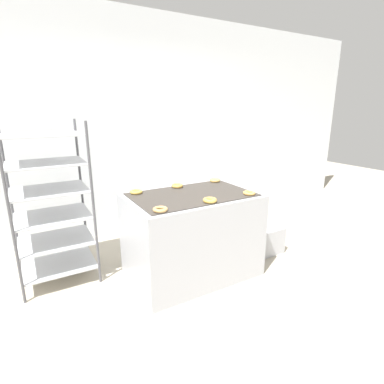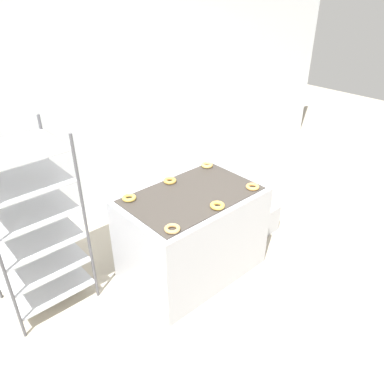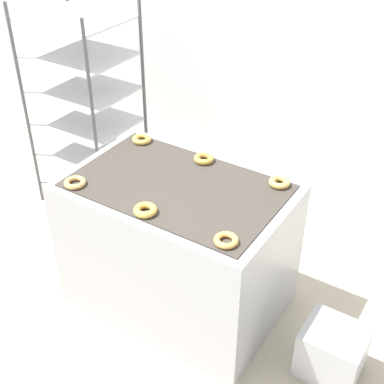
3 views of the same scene
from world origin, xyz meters
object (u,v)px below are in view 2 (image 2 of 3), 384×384
at_px(fryer_machine, 192,234).
at_px(donut_near_right, 252,187).
at_px(donut_far_left, 129,198).
at_px(donut_far_center, 170,181).
at_px(baking_rack_cart, 31,224).
at_px(donut_near_left, 172,229).
at_px(donut_near_center, 217,206).
at_px(glaze_bin, 260,218).
at_px(donut_far_right, 207,165).

height_order(fryer_machine, donut_near_right, donut_near_right).
height_order(fryer_machine, donut_far_left, donut_far_left).
bearing_deg(donut_far_left, donut_far_center, 0.59).
xyz_separation_m(donut_far_left, donut_far_center, (0.44, 0.00, 0.00)).
relative_size(fryer_machine, baking_rack_cart, 0.80).
distance_m(donut_near_left, donut_near_center, 0.47).
distance_m(donut_near_right, donut_far_left, 1.08).
distance_m(fryer_machine, donut_near_right, 0.69).
height_order(baking_rack_cart, donut_far_center, baking_rack_cart).
xyz_separation_m(baking_rack_cart, donut_far_center, (1.17, -0.28, 0.08)).
relative_size(fryer_machine, glaze_bin, 3.81).
distance_m(baking_rack_cart, donut_far_center, 1.21).
relative_size(glaze_bin, donut_far_center, 2.74).
relative_size(baking_rack_cart, donut_near_center, 12.66).
relative_size(fryer_machine, donut_far_right, 10.58).
bearing_deg(donut_near_left, donut_far_center, 52.17).
bearing_deg(donut_far_center, donut_near_right, -50.54).
relative_size(baking_rack_cart, donut_far_center, 13.05).
height_order(baking_rack_cart, glaze_bin, baking_rack_cart).
distance_m(donut_near_right, donut_far_right, 0.58).
relative_size(donut_far_center, donut_far_right, 1.01).
bearing_deg(donut_far_right, fryer_machine, -147.52).
height_order(baking_rack_cart, donut_far_left, baking_rack_cart).
bearing_deg(donut_far_left, glaze_bin, -12.39).
relative_size(donut_near_center, donut_far_right, 1.05).
bearing_deg(fryer_machine, donut_near_right, -31.36).
bearing_deg(baking_rack_cart, fryer_machine, -25.99).
distance_m(fryer_machine, donut_far_center, 0.52).
bearing_deg(glaze_bin, donut_near_center, -164.78).
height_order(glaze_bin, donut_near_right, donut_near_right).
bearing_deg(donut_far_center, donut_near_center, -88.36).
distance_m(donut_near_center, donut_far_left, 0.74).
bearing_deg(baking_rack_cart, donut_near_center, -36.25).
relative_size(donut_near_left, donut_far_left, 1.01).
xyz_separation_m(baking_rack_cart, donut_near_left, (0.72, -0.87, 0.08)).
xyz_separation_m(glaze_bin, donut_near_left, (-1.45, -0.27, 0.70)).
bearing_deg(donut_near_right, donut_far_left, 148.15).
height_order(donut_near_left, donut_near_right, same).
height_order(donut_near_center, donut_near_right, donut_near_center).
bearing_deg(donut_near_center, glaze_bin, 15.22).
height_order(baking_rack_cart, donut_near_center, baking_rack_cart).
distance_m(baking_rack_cart, glaze_bin, 2.33).
relative_size(donut_near_left, donut_far_center, 1.02).
height_order(donut_near_center, donut_far_right, same).
relative_size(donut_near_right, donut_far_center, 1.00).
bearing_deg(donut_far_left, donut_far_right, 0.59).
bearing_deg(baking_rack_cart, donut_far_center, -13.64).
bearing_deg(donut_near_center, donut_near_right, 1.73).
bearing_deg(donut_far_center, glaze_bin, -17.85).
bearing_deg(donut_near_left, donut_near_center, -0.11).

